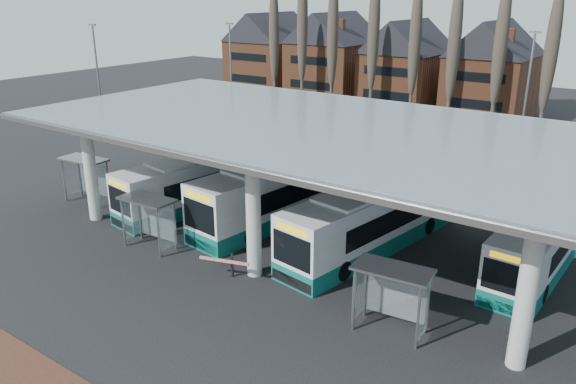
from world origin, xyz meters
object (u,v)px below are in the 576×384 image
Objects in this scene: bus_0 at (204,181)px; shelter_0 at (87,170)px; shelter_2 at (393,284)px; bus_1 at (285,190)px; shelter_1 at (150,211)px; bus_2 at (374,219)px; bus_3 at (543,240)px.

bus_0 reaches higher than shelter_0.
shelter_0 reaches higher than shelter_2.
bus_1 reaches higher than bus_0.
shelter_0 is 1.06× the size of shelter_1.
shelter_2 is (13.65, 0.14, 0.03)m from shelter_1.
bus_1 is at bearing 62.77° from shelter_1.
bus_3 is at bearing 28.45° from bus_2.
bus_1 is at bearing -177.72° from bus_2.
bus_1 is 12.62m from shelter_2.
bus_1 is 12.83m from shelter_0.
shelter_2 is (4.11, -6.52, 0.43)m from bus_2.
bus_3 is 9.92m from shelter_2.
bus_0 is 19.55m from bus_3.
bus_0 reaches higher than bus_3.
bus_1 is at bearing 18.86° from shelter_0.
shelter_1 is at bearing -148.84° from bus_3.
bus_1 is at bearing -169.36° from bus_3.
bus_1 is 14.05m from bus_3.
bus_3 is at bearing 63.07° from shelter_2.
shelter_0 is at bearing -139.95° from bus_0.
shelter_1 is at bearing -107.10° from bus_1.
bus_0 is 3.69× the size of shelter_0.
bus_1 is 8.14m from shelter_1.
bus_0 is 3.79× the size of shelter_2.
shelter_2 is at bearing -2.41° from shelter_1.
bus_1 is 4.05× the size of shelter_0.
bus_3 is at bearing 17.97° from bus_0.
bus_3 is at bearing 15.11° from bus_1.
bus_3 is 3.52× the size of shelter_2.
shelter_2 is at bearing -28.06° from bus_1.
bus_0 reaches higher than shelter_1.
bus_2 reaches higher than bus_0.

